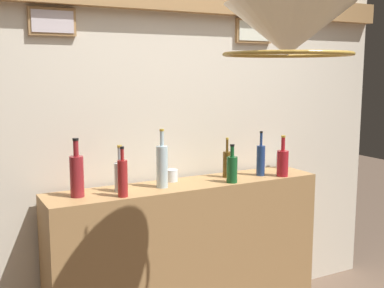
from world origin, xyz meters
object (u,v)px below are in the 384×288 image
Objects in this scene: liquor_bottle_rye at (227,164)px; pendant_lamp at (288,31)px; liquor_bottle_vermouth at (123,177)px; glass_tumbler_highball at (172,175)px; liquor_bottle_amaro at (232,168)px; liquor_bottle_vodka at (283,162)px; liquor_bottle_tequila at (77,175)px; liquor_bottle_scotch at (261,160)px; glass_tumbler_rocks at (281,160)px; liquor_bottle_bourbon at (120,176)px; liquor_bottle_rum at (162,166)px.

liquor_bottle_rye is 0.40× the size of pendant_lamp.
pendant_lamp is (0.44, -0.82, 0.73)m from liquor_bottle_vermouth.
glass_tumbler_highball is 0.12× the size of pendant_lamp.
liquor_bottle_amaro is 0.39m from liquor_bottle_vodka.
pendant_lamp is (-0.66, -0.83, 0.75)m from liquor_bottle_vodka.
liquor_bottle_vodka is (1.32, -0.11, -0.03)m from liquor_bottle_tequila.
liquor_bottle_scotch is 0.99m from liquor_bottle_vermouth.
liquor_bottle_rye reaches higher than glass_tumbler_rocks.
liquor_bottle_vodka reaches higher than liquor_bottle_rye.
glass_tumbler_highball is at bearing 27.58° from liquor_bottle_vermouth.
liquor_bottle_bourbon is 1.00× the size of liquor_bottle_vodka.
glass_tumbler_rocks is (1.27, 0.23, -0.05)m from liquor_bottle_vermouth.
liquor_bottle_tequila is at bearing 124.89° from pendant_lamp.
glass_tumbler_rocks is 1.56m from pendant_lamp.
liquor_bottle_tequila reaches higher than liquor_bottle_rye.
liquor_bottle_amaro is (0.43, -0.09, -0.04)m from liquor_bottle_rum.
liquor_bottle_bourbon is (-0.96, 0.03, -0.01)m from liquor_bottle_scotch.
liquor_bottle_rye is 0.37m from glass_tumbler_highball.
liquor_bottle_rum is 1.00m from glass_tumbler_rocks.
liquor_bottle_tequila is (-0.98, -0.03, 0.03)m from liquor_bottle_rye.
liquor_bottle_vermouth is 1.07× the size of liquor_bottle_rye.
liquor_bottle_bourbon reaches higher than liquor_bottle_rye.
liquor_bottle_vermouth is 0.25m from liquor_bottle_tequila.
liquor_bottle_scotch is at bearing -14.09° from liquor_bottle_rye.
glass_tumbler_rocks is (0.99, 0.14, -0.08)m from liquor_bottle_rum.
liquor_bottle_rye is at bearing 157.23° from liquor_bottle_vodka.
liquor_bottle_bourbon is at bearing 77.02° from liquor_bottle_vermouth.
liquor_bottle_bourbon reaches higher than glass_tumbler_rocks.
glass_tumbler_highball is (0.61, 0.09, -0.08)m from liquor_bottle_tequila.
liquor_bottle_rum is at bearing -2.78° from liquor_bottle_tequila.
liquor_bottle_amaro is 0.74× the size of liquor_bottle_tequila.
glass_tumbler_rocks is (0.51, 0.09, -0.04)m from liquor_bottle_rye.
glass_tumbler_rocks is (1.49, 0.12, -0.07)m from liquor_bottle_tequila.
liquor_bottle_vermouth is 1.04× the size of liquor_bottle_vodka.
glass_tumbler_highball is (-0.36, 0.06, -0.05)m from liquor_bottle_rye.
liquor_bottle_vodka is at bearing -5.91° from liquor_bottle_bourbon.
liquor_bottle_vodka reaches higher than liquor_bottle_amaro.
liquor_bottle_amaro is 0.89× the size of liquor_bottle_bourbon.
glass_tumbler_highball is at bearing 163.79° from liquor_bottle_vodka.
liquor_bottle_bourbon is 3.58× the size of glass_tumbler_highball.
liquor_bottle_vermouth is 2.57× the size of glass_tumbler_rocks.
liquor_bottle_rum reaches higher than liquor_bottle_vermouth.
liquor_bottle_vermouth is at bearing -28.06° from liquor_bottle_tequila.
liquor_bottle_vodka is (0.39, -0.00, 0.01)m from liquor_bottle_amaro.
liquor_bottle_scotch is 1.20m from liquor_bottle_tequila.
liquor_bottle_vodka is at bearing 51.38° from pendant_lamp.
liquor_bottle_vodka is (0.82, -0.09, -0.04)m from liquor_bottle_rum.
pendant_lamp reaches higher than liquor_bottle_rum.
liquor_bottle_tequila is at bearing 177.22° from liquor_bottle_rum.
glass_tumbler_highball is (-0.87, -0.03, -0.02)m from glass_tumbler_rocks.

